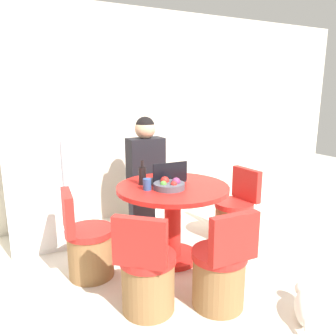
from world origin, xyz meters
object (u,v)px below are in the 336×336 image
chair_near_camera (220,273)px  fruit_bowl (169,185)px  refrigerator (38,169)px  chair_near_left_corner (147,277)px  cat (304,305)px  chair_left_side (88,247)px  dining_table (173,208)px  chair_right_side (235,217)px  person_seated (144,169)px  laptop (166,178)px  bottle (142,175)px

chair_near_camera → fruit_bowl: fruit_bowl is taller
refrigerator → chair_near_camera: (1.07, -1.77, -0.54)m
chair_near_left_corner → cat: 1.15m
chair_left_side → cat: 1.78m
dining_table → fruit_bowl: size_ratio=3.71×
chair_right_side → cat: bearing=-20.3°
chair_near_camera → chair_left_side: same height
chair_near_camera → cat: size_ratio=2.16×
person_seated → fruit_bowl: person_seated is taller
chair_near_camera → person_seated: bearing=-90.2°
chair_right_side → chair_near_camera: 1.20m
chair_left_side → laptop: size_ratio=2.23×
chair_left_side → fruit_bowl: (0.73, -0.14, 0.51)m
chair_right_side → chair_near_left_corner: same height
refrigerator → dining_table: refrigerator is taller
refrigerator → cat: bearing=-54.4°
refrigerator → chair_right_side: (1.89, -0.90, -0.54)m
chair_near_left_corner → chair_near_camera: bearing=-160.1°
refrigerator → bottle: (0.85, -0.80, 0.02)m
chair_near_left_corner → bottle: (0.29, 0.78, 0.57)m
dining_table → bottle: 0.43m
person_seated → fruit_bowl: bearing=83.6°
chair_right_side → laptop: 0.95m
chair_right_side → bottle: bearing=-100.3°
chair_right_side → person_seated: (-0.78, 0.68, 0.48)m
chair_near_camera → chair_left_side: 1.17m
laptop → bottle: bottle is taller
refrigerator → chair_right_side: size_ratio=2.05×
chair_right_side → bottle: 1.19m
person_seated → chair_near_camera: bearing=88.8°
laptop → bottle: size_ratio=1.53×
cat → laptop: bearing=62.7°
refrigerator → laptop: bearing=-37.0°
chair_near_left_corner → cat: bearing=-169.8°
chair_near_camera → fruit_bowl: (-0.06, 0.73, 0.51)m
chair_near_camera → cat: 0.63m
chair_near_left_corner → person_seated: bearing=-71.1°
chair_right_side → chair_left_side: size_ratio=1.00×
dining_table → chair_right_side: size_ratio=1.33×
dining_table → chair_left_side: size_ratio=1.33×
chair_near_left_corner → chair_right_side: bearing=-112.1°
chair_near_camera → person_seated: 1.62m
laptop → cat: 1.57m
dining_table → cat: 1.34m
refrigerator → chair_left_side: (0.28, -0.91, -0.54)m
laptop → bottle: bearing=-4.3°
chair_right_side → chair_left_side: 1.60m
person_seated → fruit_bowl: 0.83m
chair_near_left_corner → chair_left_side: (-0.28, 0.67, 0.00)m
laptop → chair_near_left_corner: bearing=55.0°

